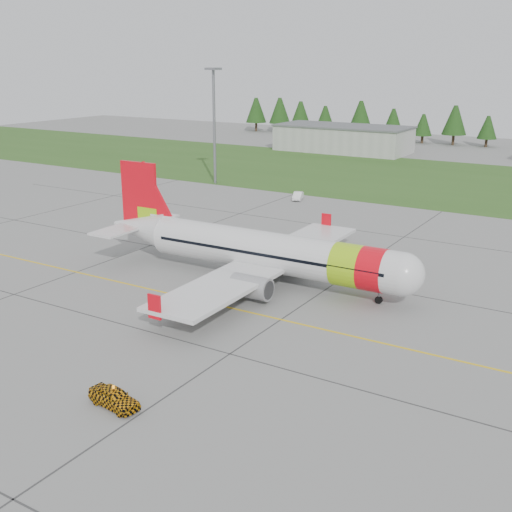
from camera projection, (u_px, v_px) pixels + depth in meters
The scene contains 9 objects.
ground at pixel (132, 327), 54.16m from camera, with size 320.00×320.00×0.00m, color gray.
aircraft at pixel (264, 252), 64.45m from camera, with size 36.20×33.21×10.97m.
follow_me_car at pixel (113, 380), 41.12m from camera, with size 1.57×1.33×3.90m, color orange.
service_van at pixel (298, 188), 103.11m from camera, with size 1.35×1.27×3.86m, color white.
grass_strip at pixel (427, 180), 120.99m from camera, with size 320.00×50.00×0.03m, color #30561E.
taxi_guideline at pixel (189, 298), 60.67m from camera, with size 120.00×0.25×0.02m, color gold.
hangar_west at pixel (343, 139), 157.96m from camera, with size 32.00×14.00×6.00m, color #A8A8A3.
floodlight_mast at pixel (214, 128), 114.53m from camera, with size 0.50×0.50×20.00m, color slate.
treeline at pixel (495, 128), 165.19m from camera, with size 160.00×8.00×10.00m, color #1C3F14, non-canonical shape.
Camera 1 is at (35.15, -37.14, 21.55)m, focal length 45.00 mm.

